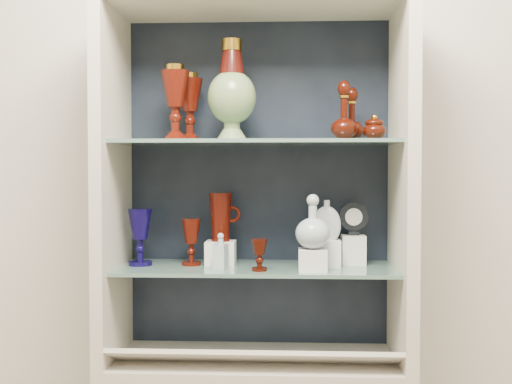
{
  "coord_description": "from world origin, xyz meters",
  "views": [
    {
      "loc": [
        0.11,
        -0.59,
        1.37
      ],
      "look_at": [
        0.0,
        1.53,
        1.3
      ],
      "focal_mm": 45.0,
      "sensor_mm": 36.0,
      "label": 1
    }
  ],
  "objects_px": {
    "pedestal_lamp_right": "(190,108)",
    "ruby_decanter_a": "(344,107)",
    "pedestal_lamp_left": "(175,103)",
    "enamel_urn": "(232,90)",
    "lidded_bowl": "(374,127)",
    "clear_square_bottle": "(221,251)",
    "ruby_decanter_b": "(352,113)",
    "cobalt_goblet": "(140,237)",
    "clear_round_decanter": "(313,223)",
    "ruby_goblet_small": "(259,255)",
    "flat_flask": "(327,219)",
    "cameo_medallion": "(353,218)",
    "ruby_goblet_tall": "(191,242)",
    "ruby_pitcher": "(221,217)"
  },
  "relations": [
    {
      "from": "pedestal_lamp_right",
      "to": "ruby_decanter_a",
      "type": "bearing_deg",
      "value": -12.04
    },
    {
      "from": "pedestal_lamp_left",
      "to": "enamel_urn",
      "type": "relative_size",
      "value": 0.75
    },
    {
      "from": "lidded_bowl",
      "to": "clear_square_bottle",
      "type": "bearing_deg",
      "value": -179.18
    },
    {
      "from": "ruby_decanter_b",
      "to": "cobalt_goblet",
      "type": "bearing_deg",
      "value": -177.7
    },
    {
      "from": "clear_round_decanter",
      "to": "ruby_goblet_small",
      "type": "bearing_deg",
      "value": -176.38
    },
    {
      "from": "clear_round_decanter",
      "to": "flat_flask",
      "type": "bearing_deg",
      "value": 62.55
    },
    {
      "from": "ruby_decanter_a",
      "to": "clear_round_decanter",
      "type": "height_order",
      "value": "ruby_decanter_a"
    },
    {
      "from": "pedestal_lamp_left",
      "to": "cobalt_goblet",
      "type": "xyz_separation_m",
      "value": [
        -0.13,
        0.03,
        -0.45
      ]
    },
    {
      "from": "cameo_medallion",
      "to": "pedestal_lamp_right",
      "type": "bearing_deg",
      "value": 175.2
    },
    {
      "from": "pedestal_lamp_right",
      "to": "pedestal_lamp_left",
      "type": "bearing_deg",
      "value": -110.51
    },
    {
      "from": "cobalt_goblet",
      "to": "clear_square_bottle",
      "type": "height_order",
      "value": "cobalt_goblet"
    },
    {
      "from": "ruby_goblet_small",
      "to": "clear_square_bottle",
      "type": "height_order",
      "value": "clear_square_bottle"
    },
    {
      "from": "ruby_decanter_a",
      "to": "ruby_goblet_tall",
      "type": "xyz_separation_m",
      "value": [
        -0.51,
        0.06,
        -0.45
      ]
    },
    {
      "from": "ruby_decanter_a",
      "to": "cameo_medallion",
      "type": "distance_m",
      "value": 0.39
    },
    {
      "from": "clear_square_bottle",
      "to": "cameo_medallion",
      "type": "relative_size",
      "value": 1.01
    },
    {
      "from": "pedestal_lamp_right",
      "to": "ruby_pitcher",
      "type": "xyz_separation_m",
      "value": [
        0.11,
        -0.03,
        -0.37
      ]
    },
    {
      "from": "cobalt_goblet",
      "to": "flat_flask",
      "type": "distance_m",
      "value": 0.63
    },
    {
      "from": "lidded_bowl",
      "to": "ruby_pitcher",
      "type": "height_order",
      "value": "lidded_bowl"
    },
    {
      "from": "ruby_decanter_a",
      "to": "cameo_medallion",
      "type": "height_order",
      "value": "ruby_decanter_a"
    },
    {
      "from": "clear_square_bottle",
      "to": "cobalt_goblet",
      "type": "bearing_deg",
      "value": 168.97
    },
    {
      "from": "ruby_goblet_small",
      "to": "cobalt_goblet",
      "type": "bearing_deg",
      "value": 166.03
    },
    {
      "from": "pedestal_lamp_right",
      "to": "lidded_bowl",
      "type": "distance_m",
      "value": 0.63
    },
    {
      "from": "cobalt_goblet",
      "to": "cameo_medallion",
      "type": "relative_size",
      "value": 1.66
    },
    {
      "from": "pedestal_lamp_left",
      "to": "cameo_medallion",
      "type": "distance_m",
      "value": 0.72
    },
    {
      "from": "lidded_bowl",
      "to": "ruby_pitcher",
      "type": "relative_size",
      "value": 0.51
    },
    {
      "from": "lidded_bowl",
      "to": "flat_flask",
      "type": "bearing_deg",
      "value": 160.12
    },
    {
      "from": "pedestal_lamp_right",
      "to": "cameo_medallion",
      "type": "bearing_deg",
      "value": -0.19
    },
    {
      "from": "ruby_goblet_tall",
      "to": "ruby_goblet_small",
      "type": "bearing_deg",
      "value": -25.37
    },
    {
      "from": "enamel_urn",
      "to": "clear_square_bottle",
      "type": "xyz_separation_m",
      "value": [
        -0.04,
        -0.02,
        -0.53
      ]
    },
    {
      "from": "enamel_urn",
      "to": "pedestal_lamp_left",
      "type": "bearing_deg",
      "value": -179.53
    },
    {
      "from": "cobalt_goblet",
      "to": "ruby_goblet_small",
      "type": "bearing_deg",
      "value": -13.97
    },
    {
      "from": "pedestal_lamp_right",
      "to": "clear_round_decanter",
      "type": "relative_size",
      "value": 1.41
    },
    {
      "from": "pedestal_lamp_left",
      "to": "flat_flask",
      "type": "relative_size",
      "value": 1.81
    },
    {
      "from": "ruby_goblet_small",
      "to": "cameo_medallion",
      "type": "height_order",
      "value": "cameo_medallion"
    },
    {
      "from": "ruby_goblet_small",
      "to": "ruby_pitcher",
      "type": "bearing_deg",
      "value": 135.93
    },
    {
      "from": "ruby_pitcher",
      "to": "lidded_bowl",
      "type": "bearing_deg",
      "value": -17.64
    },
    {
      "from": "ruby_decanter_a",
      "to": "ruby_goblet_small",
      "type": "height_order",
      "value": "ruby_decanter_a"
    },
    {
      "from": "ruby_goblet_small",
      "to": "clear_round_decanter",
      "type": "distance_m",
      "value": 0.2
    },
    {
      "from": "enamel_urn",
      "to": "ruby_goblet_tall",
      "type": "height_order",
      "value": "enamel_urn"
    },
    {
      "from": "flat_flask",
      "to": "cameo_medallion",
      "type": "xyz_separation_m",
      "value": [
        0.09,
        0.05,
        -0.0
      ]
    },
    {
      "from": "ruby_decanter_a",
      "to": "clear_round_decanter",
      "type": "xyz_separation_m",
      "value": [
        -0.1,
        -0.04,
        -0.37
      ]
    },
    {
      "from": "cobalt_goblet",
      "to": "ruby_goblet_tall",
      "type": "height_order",
      "value": "cobalt_goblet"
    },
    {
      "from": "flat_flask",
      "to": "cameo_medallion",
      "type": "bearing_deg",
      "value": 49.38
    },
    {
      "from": "flat_flask",
      "to": "cameo_medallion",
      "type": "relative_size",
      "value": 1.19
    },
    {
      "from": "ruby_pitcher",
      "to": "cobalt_goblet",
      "type": "bearing_deg",
      "value": 178.15
    },
    {
      "from": "cobalt_goblet",
      "to": "flat_flask",
      "type": "relative_size",
      "value": 1.4
    },
    {
      "from": "flat_flask",
      "to": "clear_round_decanter",
      "type": "height_order",
      "value": "clear_round_decanter"
    },
    {
      "from": "ruby_goblet_small",
      "to": "pedestal_lamp_right",
      "type": "bearing_deg",
      "value": 147.12
    },
    {
      "from": "ruby_goblet_tall",
      "to": "clear_square_bottle",
      "type": "distance_m",
      "value": 0.13
    },
    {
      "from": "cobalt_goblet",
      "to": "pedestal_lamp_right",
      "type": "bearing_deg",
      "value": 19.61
    }
  ]
}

